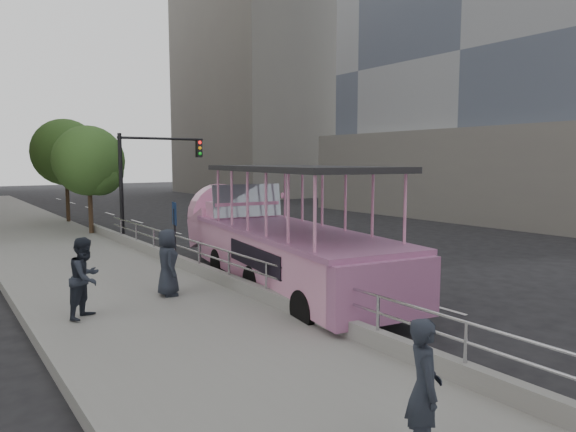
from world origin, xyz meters
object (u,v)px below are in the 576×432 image
at_px(duck_boat, 274,241).
at_px(traffic_signal, 146,171).
at_px(pedestrian_mid, 85,278).
at_px(street_tree_far, 68,155).
at_px(pedestrian_near, 424,389).
at_px(parking_sign, 175,227).
at_px(street_tree_near, 91,163).
at_px(car, 289,235).
at_px(pedestrian_far, 168,262).

height_order(duck_boat, traffic_signal, traffic_signal).
bearing_deg(pedestrian_mid, street_tree_far, 35.41).
height_order(pedestrian_near, parking_sign, parking_sign).
height_order(parking_sign, street_tree_near, street_tree_near).
distance_m(street_tree_near, street_tree_far, 6.02).
relative_size(duck_boat, pedestrian_mid, 6.19).
bearing_deg(pedestrian_near, pedestrian_mid, 49.86).
bearing_deg(pedestrian_near, car, 7.55).
relative_size(car, street_tree_near, 0.73).
relative_size(street_tree_near, street_tree_far, 0.89).
xyz_separation_m(car, street_tree_far, (-5.82, 14.70, 3.60)).
bearing_deg(traffic_signal, duck_boat, -87.41).
xyz_separation_m(pedestrian_mid, street_tree_far, (4.16, 20.56, 3.06)).
height_order(duck_boat, parking_sign, duck_boat).
relative_size(pedestrian_near, pedestrian_mid, 0.94).
height_order(car, street_tree_far, street_tree_far).
xyz_separation_m(car, parking_sign, (-5.72, -1.01, 0.88)).
xyz_separation_m(parking_sign, traffic_signal, (1.29, 6.28, 1.91)).
bearing_deg(duck_boat, parking_sign, 114.80).
xyz_separation_m(pedestrian_near, traffic_signal, (3.67, 19.51, 2.31)).
distance_m(parking_sign, street_tree_far, 15.94).
relative_size(pedestrian_mid, pedestrian_far, 1.04).
bearing_deg(street_tree_far, parking_sign, -89.62).
xyz_separation_m(pedestrian_mid, street_tree_near, (3.96, 14.56, 2.57)).
bearing_deg(street_tree_near, duck_boat, -81.34).
xyz_separation_m(car, traffic_signal, (-4.42, 5.27, 2.79)).
distance_m(pedestrian_far, traffic_signal, 11.09).
bearing_deg(parking_sign, car, 9.99).
bearing_deg(duck_boat, street_tree_near, 98.66).
distance_m(parking_sign, traffic_signal, 6.69).
xyz_separation_m(duck_boat, street_tree_near, (-2.05, 13.49, 2.41)).
bearing_deg(pedestrian_mid, car, -12.70).
bearing_deg(pedestrian_far, parking_sign, -12.86).
height_order(car, parking_sign, parking_sign).
bearing_deg(parking_sign, pedestrian_mid, -131.29).
bearing_deg(pedestrian_far, street_tree_far, 7.20).
xyz_separation_m(pedestrian_near, pedestrian_far, (0.45, 9.15, 0.02)).
relative_size(pedestrian_mid, parking_sign, 0.76).
distance_m(pedestrian_mid, street_tree_near, 15.31).
height_order(car, pedestrian_mid, pedestrian_mid).
relative_size(pedestrian_mid, street_tree_far, 0.29).
relative_size(duck_boat, parking_sign, 4.72).
bearing_deg(traffic_signal, street_tree_far, 98.43).
relative_size(pedestrian_near, street_tree_near, 0.31).
xyz_separation_m(pedestrian_mid, traffic_signal, (5.56, 11.14, 2.25)).
xyz_separation_m(pedestrian_far, traffic_signal, (3.23, 10.36, 2.28)).
xyz_separation_m(car, pedestrian_far, (-7.65, -5.09, 0.51)).
xyz_separation_m(duck_boat, pedestrian_near, (-4.13, -9.46, -0.22)).
bearing_deg(traffic_signal, street_tree_near, 114.98).
height_order(street_tree_near, street_tree_far, street_tree_far).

